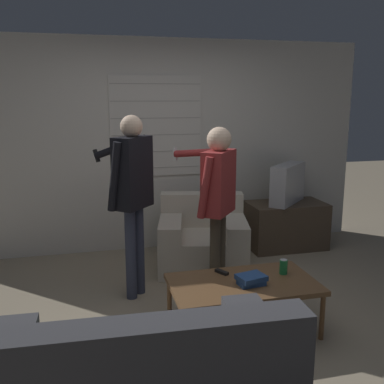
% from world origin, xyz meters
% --- Properties ---
extents(ground_plane, '(16.00, 16.00, 0.00)m').
position_xyz_m(ground_plane, '(0.00, 0.00, 0.00)').
color(ground_plane, gray).
extents(wall_back, '(5.20, 0.08, 2.55)m').
position_xyz_m(wall_back, '(-0.00, 2.03, 1.28)').
color(wall_back, silver).
rests_on(wall_back, ground_plane).
extents(armchair_beige, '(1.12, 1.05, 0.78)m').
position_xyz_m(armchair_beige, '(0.35, 1.24, 0.30)').
color(armchair_beige, beige).
rests_on(armchair_beige, ground_plane).
extents(coffee_table, '(1.18, 0.67, 0.42)m').
position_xyz_m(coffee_table, '(0.29, -0.21, 0.38)').
color(coffee_table, brown).
rests_on(coffee_table, ground_plane).
extents(tv_stand, '(0.95, 0.54, 0.58)m').
position_xyz_m(tv_stand, '(1.54, 1.59, 0.29)').
color(tv_stand, '#4C3D2D').
rests_on(tv_stand, ground_plane).
extents(tv, '(0.63, 0.62, 0.49)m').
position_xyz_m(tv, '(1.53, 1.59, 0.82)').
color(tv, '#B2B2B7').
rests_on(tv, tv_stand).
extents(person_left_standing, '(0.54, 0.79, 1.72)m').
position_xyz_m(person_left_standing, '(-0.48, 0.66, 1.08)').
color(person_left_standing, '#33384C').
rests_on(person_left_standing, ground_plane).
extents(person_right_standing, '(0.54, 0.79, 1.61)m').
position_xyz_m(person_right_standing, '(0.30, 0.54, 1.02)').
color(person_right_standing, '#4C4233').
rests_on(person_right_standing, ground_plane).
extents(book_stack, '(0.25, 0.21, 0.08)m').
position_xyz_m(book_stack, '(0.34, -0.27, 0.46)').
color(book_stack, '#284C89').
rests_on(book_stack, coffee_table).
extents(soda_can, '(0.07, 0.07, 0.13)m').
position_xyz_m(soda_can, '(0.68, -0.14, 0.48)').
color(soda_can, '#238E47').
rests_on(soda_can, coffee_table).
extents(spare_remote, '(0.10, 0.13, 0.02)m').
position_xyz_m(spare_remote, '(0.18, 0.00, 0.43)').
color(spare_remote, black).
rests_on(spare_remote, coffee_table).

